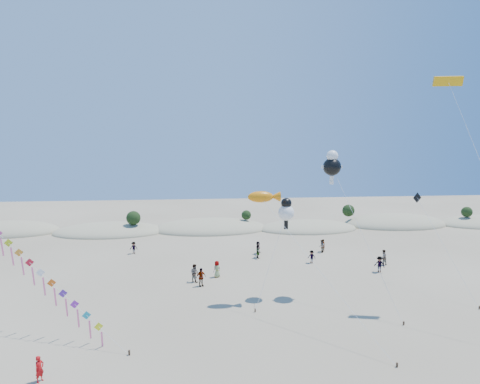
{
  "coord_description": "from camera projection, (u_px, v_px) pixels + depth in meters",
  "views": [
    {
      "loc": [
        -1.47,
        -19.49,
        14.47
      ],
      "look_at": [
        1.84,
        14.0,
        10.16
      ],
      "focal_mm": 30.0,
      "sensor_mm": 36.0,
      "label": 1
    }
  ],
  "objects": [
    {
      "name": "parafoil_kite",
      "position": [
        450.0,
        85.0,
        33.59
      ],
      "size": [
        3.56,
        11.28,
        19.88
      ],
      "color": "#3F2D1E",
      "rests_on": "ground"
    },
    {
      "name": "cartoon_kite_low",
      "position": [
        286.0,
        211.0,
        36.8
      ],
      "size": [
        4.11,
        4.28,
        9.28
      ],
      "color": "#3F2D1E",
      "rests_on": "ground"
    },
    {
      "name": "flyer_foreground",
      "position": [
        39.0,
        369.0,
        24.14
      ],
      "size": [
        0.63,
        0.71,
        1.62
      ],
      "primitive_type": "imported",
      "rotation": [
        0.0,
        0.0,
        1.07
      ],
      "color": "#B50E11",
      "rests_on": "ground"
    },
    {
      "name": "dark_kite",
      "position": [
        430.0,
        220.0,
        39.72
      ],
      "size": [
        2.24,
        8.22,
        9.19
      ],
      "color": "#3F2D1E",
      "rests_on": "ground"
    },
    {
      "name": "dune_ridge",
      "position": [
        217.0,
        229.0,
        65.87
      ],
      "size": [
        145.3,
        11.49,
        5.57
      ],
      "color": "tan",
      "rests_on": "ground"
    },
    {
      "name": "fish_kite",
      "position": [
        264.0,
        197.0,
        35.56
      ],
      "size": [
        8.35,
        12.4,
        10.04
      ],
      "color": "#3F2D1E",
      "rests_on": "ground"
    },
    {
      "name": "beachgoers",
      "position": [
        273.0,
        258.0,
        46.87
      ],
      "size": [
        30.93,
        13.42,
        1.88
      ],
      "color": "slate",
      "rests_on": "ground"
    },
    {
      "name": "cartoon_kite_high",
      "position": [
        332.0,
        165.0,
        37.04
      ],
      "size": [
        4.76,
        8.29,
        13.61
      ],
      "color": "#3F2D1E",
      "rests_on": "ground"
    }
  ]
}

